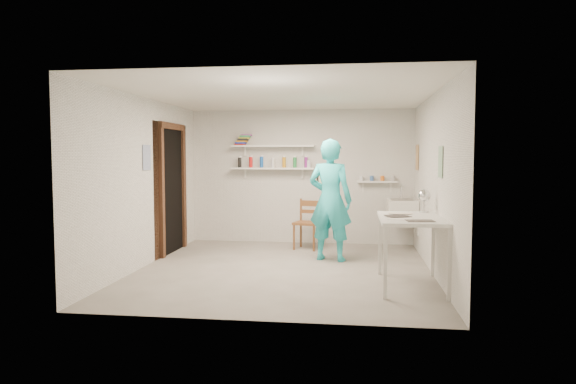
# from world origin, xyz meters

# --- Properties ---
(floor) EXTENTS (4.00, 4.50, 0.02)m
(floor) POSITION_xyz_m (0.00, 0.00, -0.01)
(floor) COLOR slate
(floor) RESTS_ON ground
(ceiling) EXTENTS (4.00, 4.50, 0.02)m
(ceiling) POSITION_xyz_m (0.00, 0.00, 2.41)
(ceiling) COLOR silver
(ceiling) RESTS_ON wall_back
(wall_back) EXTENTS (4.00, 0.02, 2.40)m
(wall_back) POSITION_xyz_m (0.00, 2.26, 1.20)
(wall_back) COLOR silver
(wall_back) RESTS_ON ground
(wall_front) EXTENTS (4.00, 0.02, 2.40)m
(wall_front) POSITION_xyz_m (0.00, -2.26, 1.20)
(wall_front) COLOR silver
(wall_front) RESTS_ON ground
(wall_left) EXTENTS (0.02, 4.50, 2.40)m
(wall_left) POSITION_xyz_m (-2.01, 0.00, 1.20)
(wall_left) COLOR silver
(wall_left) RESTS_ON ground
(wall_right) EXTENTS (0.02, 4.50, 2.40)m
(wall_right) POSITION_xyz_m (2.01, 0.00, 1.20)
(wall_right) COLOR silver
(wall_right) RESTS_ON ground
(doorway_recess) EXTENTS (0.02, 0.90, 2.00)m
(doorway_recess) POSITION_xyz_m (-1.99, 1.05, 1.00)
(doorway_recess) COLOR black
(doorway_recess) RESTS_ON wall_left
(corridor_box) EXTENTS (1.40, 1.50, 2.10)m
(corridor_box) POSITION_xyz_m (-2.70, 1.05, 1.05)
(corridor_box) COLOR brown
(corridor_box) RESTS_ON ground
(door_lintel) EXTENTS (0.06, 1.05, 0.10)m
(door_lintel) POSITION_xyz_m (-1.97, 1.05, 2.05)
(door_lintel) COLOR brown
(door_lintel) RESTS_ON wall_left
(door_jamb_near) EXTENTS (0.06, 0.10, 2.00)m
(door_jamb_near) POSITION_xyz_m (-1.97, 0.55, 1.00)
(door_jamb_near) COLOR brown
(door_jamb_near) RESTS_ON ground
(door_jamb_far) EXTENTS (0.06, 0.10, 2.00)m
(door_jamb_far) POSITION_xyz_m (-1.97, 1.55, 1.00)
(door_jamb_far) COLOR brown
(door_jamb_far) RESTS_ON ground
(shelf_lower) EXTENTS (1.50, 0.22, 0.03)m
(shelf_lower) POSITION_xyz_m (-0.50, 2.13, 1.35)
(shelf_lower) COLOR white
(shelf_lower) RESTS_ON wall_back
(shelf_upper) EXTENTS (1.50, 0.22, 0.03)m
(shelf_upper) POSITION_xyz_m (-0.50, 2.13, 1.75)
(shelf_upper) COLOR white
(shelf_upper) RESTS_ON wall_back
(ledge_shelf) EXTENTS (0.70, 0.14, 0.03)m
(ledge_shelf) POSITION_xyz_m (1.35, 2.17, 1.12)
(ledge_shelf) COLOR white
(ledge_shelf) RESTS_ON wall_back
(poster_left) EXTENTS (0.01, 0.28, 0.36)m
(poster_left) POSITION_xyz_m (-1.99, 0.05, 1.55)
(poster_left) COLOR #334C7F
(poster_left) RESTS_ON wall_left
(poster_right_a) EXTENTS (0.01, 0.34, 0.42)m
(poster_right_a) POSITION_xyz_m (1.99, 1.80, 1.55)
(poster_right_a) COLOR #995933
(poster_right_a) RESTS_ON wall_right
(poster_right_b) EXTENTS (0.01, 0.30, 0.38)m
(poster_right_b) POSITION_xyz_m (1.99, -0.55, 1.50)
(poster_right_b) COLOR #3F724C
(poster_right_b) RESTS_ON wall_right
(belfast_sink) EXTENTS (0.48, 0.60, 0.30)m
(belfast_sink) POSITION_xyz_m (1.75, 1.70, 0.70)
(belfast_sink) COLOR white
(belfast_sink) RESTS_ON wall_right
(man) EXTENTS (0.76, 0.60, 1.83)m
(man) POSITION_xyz_m (0.60, 0.71, 0.91)
(man) COLOR #29C6CF
(man) RESTS_ON ground
(wall_clock) EXTENTS (0.33, 0.12, 0.33)m
(wall_clock) POSITION_xyz_m (0.54, 0.92, 1.22)
(wall_clock) COLOR beige
(wall_clock) RESTS_ON man
(wooden_chair) EXTENTS (0.50, 0.48, 0.88)m
(wooden_chair) POSITION_xyz_m (0.17, 1.61, 0.44)
(wooden_chair) COLOR brown
(wooden_chair) RESTS_ON ground
(work_table) EXTENTS (0.76, 1.27, 0.84)m
(work_table) POSITION_xyz_m (1.64, -0.74, 0.42)
(work_table) COLOR silver
(work_table) RESTS_ON ground
(desk_lamp) EXTENTS (0.16, 0.16, 0.16)m
(desk_lamp) POSITION_xyz_m (1.85, -0.23, 1.06)
(desk_lamp) COLOR silver
(desk_lamp) RESTS_ON work_table
(spray_cans) EXTENTS (1.26, 0.06, 0.17)m
(spray_cans) POSITION_xyz_m (-0.50, 2.13, 1.45)
(spray_cans) COLOR black
(spray_cans) RESTS_ON shelf_lower
(book_stack) EXTENTS (0.30, 0.14, 0.20)m
(book_stack) POSITION_xyz_m (-1.04, 2.13, 1.86)
(book_stack) COLOR red
(book_stack) RESTS_ON shelf_upper
(ledge_pots) EXTENTS (0.48, 0.07, 0.09)m
(ledge_pots) POSITION_xyz_m (1.35, 2.17, 1.18)
(ledge_pots) COLOR silver
(ledge_pots) RESTS_ON ledge_shelf
(papers) EXTENTS (0.30, 0.22, 0.02)m
(papers) POSITION_xyz_m (1.64, -0.74, 0.85)
(papers) COLOR silver
(papers) RESTS_ON work_table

